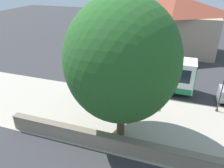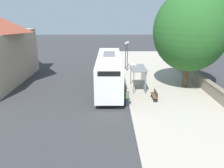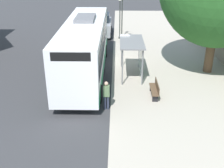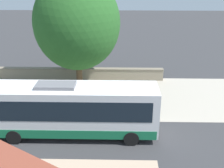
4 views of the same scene
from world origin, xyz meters
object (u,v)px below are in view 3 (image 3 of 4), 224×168
(pedestrian, at_px, (106,93))
(parked_car_behind_bus, at_px, (102,25))
(bus_shelter, at_px, (134,47))
(street_lamp_far, at_px, (120,13))
(bench, at_px, (155,89))
(bus, at_px, (85,47))
(street_lamp_near, at_px, (122,14))

(pedestrian, height_order, parked_car_behind_bus, parked_car_behind_bus)
(bus_shelter, bearing_deg, street_lamp_far, -84.70)
(parked_car_behind_bus, bearing_deg, bus_shelter, 104.26)
(bus_shelter, xyz_separation_m, street_lamp_far, (0.86, -9.26, 0.47))
(bench, bearing_deg, bus, -37.75)
(bus, bearing_deg, street_lamp_far, -104.84)
(street_lamp_near, bearing_deg, parked_car_behind_bus, -50.11)
(bus_shelter, height_order, parked_car_behind_bus, bus_shelter)
(street_lamp_near, distance_m, parked_car_behind_bus, 3.52)
(bench, distance_m, street_lamp_far, 12.72)
(bus, bearing_deg, bus_shelter, 176.12)
(street_lamp_far, bearing_deg, bus_shelter, 95.30)
(street_lamp_far, bearing_deg, pedestrian, 86.74)
(bus_shelter, height_order, street_lamp_near, street_lamp_near)
(street_lamp_near, relative_size, street_lamp_far, 1.06)
(bus_shelter, relative_size, street_lamp_far, 0.84)
(bus, height_order, parked_car_behind_bus, bus)
(pedestrian, distance_m, bench, 3.18)
(bus_shelter, distance_m, street_lamp_far, 9.31)
(street_lamp_near, bearing_deg, street_lamp_far, -80.18)
(street_lamp_far, bearing_deg, street_lamp_near, 99.82)
(pedestrian, height_order, street_lamp_far, street_lamp_far)
(street_lamp_near, bearing_deg, bus, 72.05)
(pedestrian, relative_size, bench, 0.95)
(street_lamp_far, xyz_separation_m, parked_car_behind_bus, (1.84, -1.35, -1.42))
(bus_shelter, xyz_separation_m, bench, (-1.10, 3.15, -1.51))
(bench, relative_size, parked_car_behind_bus, 0.39)
(pedestrian, xyz_separation_m, street_lamp_near, (-0.98, -12.86, 1.66))
(bus, height_order, bench, bus)
(bus, distance_m, street_lamp_far, 9.36)
(bus, xyz_separation_m, street_lamp_near, (-2.58, -7.97, 0.65))
(bus_shelter, xyz_separation_m, parked_car_behind_bus, (2.70, -10.61, -0.95))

